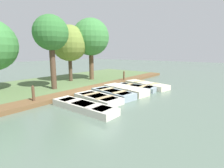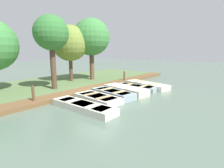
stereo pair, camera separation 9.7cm
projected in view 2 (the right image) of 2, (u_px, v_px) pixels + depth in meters
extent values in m
plane|color=#566B5B|center=(101.00, 94.00, 11.37)|extent=(80.00, 80.00, 0.00)
cube|color=#567042|center=(56.00, 84.00, 14.41)|extent=(8.00, 24.00, 0.13)
cube|color=brown|center=(88.00, 90.00, 12.09)|extent=(1.16, 22.18, 0.22)
cube|color=beige|center=(83.00, 107.00, 8.24)|extent=(3.60, 0.98, 0.33)
cube|color=#6B7F51|center=(83.00, 103.00, 8.21)|extent=(2.95, 0.77, 0.03)
cube|color=beige|center=(93.00, 106.00, 7.79)|extent=(0.36, 0.89, 0.03)
cube|color=beige|center=(74.00, 100.00, 8.63)|extent=(0.36, 0.89, 0.03)
cube|color=beige|center=(98.00, 98.00, 9.64)|extent=(2.93, 1.54, 0.33)
cube|color=#994C33|center=(98.00, 96.00, 9.61)|extent=(2.40, 1.22, 0.03)
cube|color=tan|center=(104.00, 97.00, 9.24)|extent=(0.41, 1.16, 0.03)
cube|color=tan|center=(92.00, 94.00, 9.98)|extent=(0.41, 1.16, 0.03)
cube|color=#8C9EA8|center=(113.00, 94.00, 10.64)|extent=(3.08, 1.56, 0.38)
cube|color=#4C709E|center=(113.00, 91.00, 10.61)|extent=(2.52, 1.23, 0.03)
cube|color=tan|center=(119.00, 92.00, 10.20)|extent=(0.46, 1.03, 0.03)
cube|color=tan|center=(107.00, 89.00, 11.01)|extent=(0.46, 1.03, 0.03)
cube|color=beige|center=(126.00, 90.00, 11.60)|extent=(3.30, 1.64, 0.42)
cube|color=beige|center=(126.00, 87.00, 11.56)|extent=(2.70, 1.30, 0.03)
cube|color=beige|center=(132.00, 88.00, 11.12)|extent=(0.49, 1.07, 0.03)
cube|color=beige|center=(119.00, 85.00, 12.00)|extent=(0.49, 1.07, 0.03)
cube|color=#8C9EA8|center=(136.00, 88.00, 12.56)|extent=(3.08, 1.43, 0.31)
cube|color=teal|center=(136.00, 86.00, 12.53)|extent=(2.52, 1.13, 0.02)
cube|color=tan|center=(143.00, 86.00, 12.23)|extent=(0.40, 1.06, 0.03)
cube|color=tan|center=(129.00, 85.00, 12.83)|extent=(0.40, 1.06, 0.03)
cube|color=beige|center=(147.00, 85.00, 13.43)|extent=(3.72, 1.93, 0.35)
cube|color=#6B7F51|center=(147.00, 83.00, 13.40)|extent=(3.04, 1.54, 0.03)
cube|color=tan|center=(154.00, 84.00, 12.87)|extent=(0.59, 1.08, 0.03)
cube|color=tan|center=(140.00, 81.00, 13.92)|extent=(0.59, 1.08, 0.03)
cylinder|color=brown|center=(33.00, 96.00, 9.01)|extent=(0.14, 0.14, 0.93)
sphere|color=brown|center=(33.00, 87.00, 8.92)|extent=(0.13, 0.13, 0.13)
cylinder|color=brown|center=(124.00, 77.00, 15.40)|extent=(0.14, 0.14, 0.93)
sphere|color=brown|center=(124.00, 72.00, 15.31)|extent=(0.13, 0.13, 0.13)
cylinder|color=#4C3828|center=(53.00, 67.00, 12.04)|extent=(0.37, 0.37, 3.30)
sphere|color=#337033|center=(51.00, 33.00, 11.61)|extent=(2.34, 2.34, 2.34)
cylinder|color=#4C3828|center=(71.00, 68.00, 15.40)|extent=(0.31, 0.31, 2.57)
sphere|color=olive|center=(70.00, 43.00, 15.00)|extent=(3.06, 3.06, 3.06)
cylinder|color=brown|center=(92.00, 64.00, 16.20)|extent=(0.41, 0.41, 3.08)
sphere|color=#3D7F3D|center=(91.00, 37.00, 15.74)|extent=(3.31, 3.31, 3.31)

